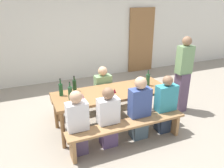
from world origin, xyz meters
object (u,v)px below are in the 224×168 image
(tasting_table, at_px, (112,95))
(bench_near, at_px, (128,127))
(wine_bottle_3, at_px, (70,93))
(seated_guest_near_3, at_px, (165,106))
(standing_host, at_px, (183,76))
(seated_guest_near_0, at_px, (78,124))
(wine_glass_1, at_px, (115,91))
(wine_bottle_1, at_px, (148,79))
(wine_glass_0, at_px, (82,97))
(seated_guest_near_2, at_px, (139,109))
(bench_far, at_px, (100,96))
(wine_bottle_2, at_px, (75,85))
(wine_bottle_0, at_px, (61,89))
(wooden_door, at_px, (141,40))
(seated_guest_near_1, at_px, (108,119))

(tasting_table, xyz_separation_m, bench_near, (0.00, -0.71, -0.32))
(tasting_table, bearing_deg, wine_bottle_3, -176.82)
(seated_guest_near_3, bearing_deg, standing_host, -55.62)
(bench_near, relative_size, seated_guest_near_0, 1.91)
(bench_near, height_order, wine_glass_1, wine_glass_1)
(bench_near, relative_size, seated_guest_near_3, 1.90)
(wine_bottle_1, bearing_deg, wine_glass_0, -169.07)
(seated_guest_near_2, xyz_separation_m, standing_host, (1.38, 0.56, 0.26))
(wine_glass_0, relative_size, seated_guest_near_2, 0.15)
(bench_far, bearing_deg, wine_glass_0, -123.75)
(bench_near, bearing_deg, wine_bottle_2, 122.73)
(wine_bottle_1, xyz_separation_m, standing_host, (0.88, 0.00, -0.05))
(bench_near, relative_size, wine_bottle_0, 6.48)
(wine_bottle_1, bearing_deg, seated_guest_near_0, -161.05)
(wooden_door, bearing_deg, wine_bottle_0, -139.83)
(wine_glass_1, bearing_deg, tasting_table, 78.46)
(wooden_door, distance_m, bench_near, 4.34)
(bench_near, bearing_deg, wooden_door, 57.55)
(wine_bottle_0, xyz_separation_m, wine_glass_1, (0.88, -0.41, -0.02))
(seated_guest_near_0, bearing_deg, bench_near, -100.20)
(bench_near, bearing_deg, tasting_table, 90.00)
(wine_glass_1, height_order, standing_host, standing_host)
(wine_glass_1, distance_m, seated_guest_near_2, 0.55)
(wooden_door, distance_m, seated_guest_near_3, 3.79)
(seated_guest_near_0, relative_size, seated_guest_near_3, 0.99)
(bench_near, xyz_separation_m, wine_glass_0, (-0.66, 0.43, 0.52))
(bench_far, xyz_separation_m, wine_bottle_1, (0.79, -0.70, 0.52))
(wine_glass_0, distance_m, seated_guest_near_1, 0.58)
(seated_guest_near_2, xyz_separation_m, seated_guest_near_3, (0.56, 0.00, -0.04))
(tasting_table, height_order, seated_guest_near_2, seated_guest_near_2)
(wine_bottle_0, relative_size, wine_bottle_1, 0.98)
(tasting_table, distance_m, wine_bottle_3, 0.84)
(tasting_table, bearing_deg, bench_near, -90.00)
(wine_bottle_0, relative_size, seated_guest_near_2, 0.28)
(wine_glass_0, xyz_separation_m, standing_host, (2.33, 0.28, -0.05))
(tasting_table, bearing_deg, seated_guest_near_3, -33.10)
(tasting_table, relative_size, bench_far, 1.05)
(seated_guest_near_0, bearing_deg, seated_guest_near_3, -90.00)
(wine_bottle_1, bearing_deg, wooden_door, 62.56)
(bench_near, bearing_deg, wine_bottle_1, 41.87)
(wine_bottle_2, relative_size, wine_bottle_3, 0.90)
(wine_glass_1, height_order, seated_guest_near_0, seated_guest_near_0)
(wine_bottle_0, relative_size, wine_glass_0, 1.84)
(seated_guest_near_1, xyz_separation_m, seated_guest_near_2, (0.60, 0.00, 0.05))
(wine_bottle_1, height_order, seated_guest_near_0, seated_guest_near_0)
(wine_glass_0, bearing_deg, wine_bottle_1, 10.93)
(wooden_door, distance_m, wine_bottle_1, 3.28)
(seated_guest_near_3, height_order, standing_host, standing_host)
(wine_bottle_1, distance_m, wine_bottle_2, 1.47)
(wooden_door, xyz_separation_m, seated_guest_near_2, (-2.00, -3.46, -0.48))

